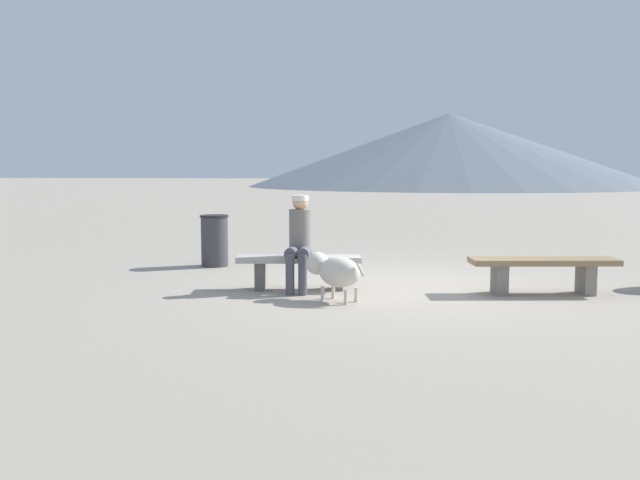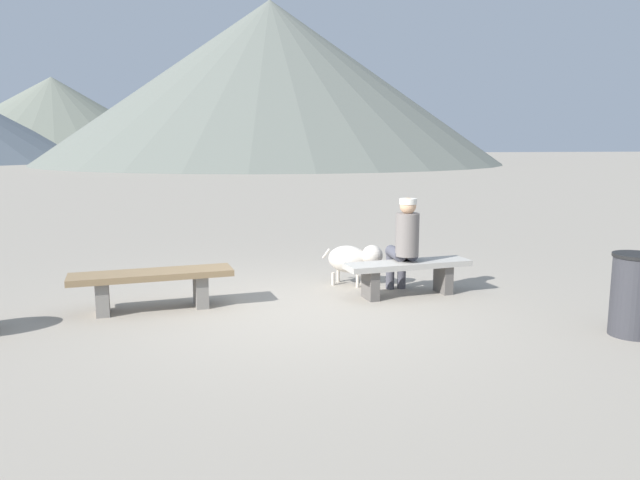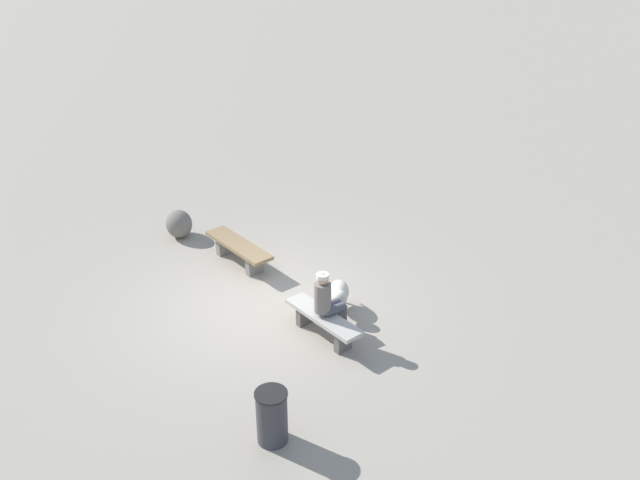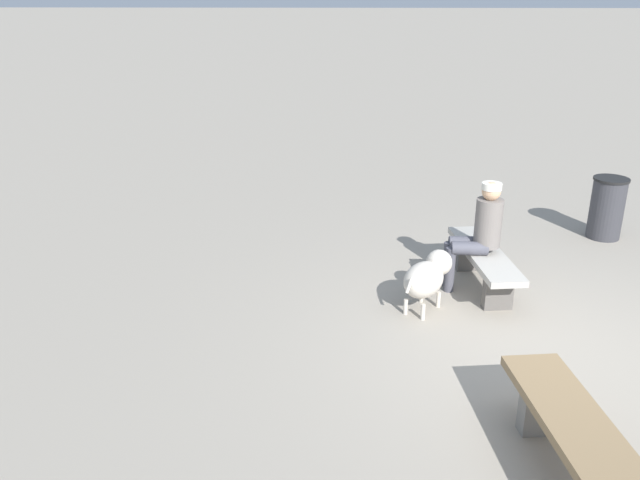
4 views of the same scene
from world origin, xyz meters
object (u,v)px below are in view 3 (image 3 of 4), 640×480
Objects in this scene: dog at (339,293)px; trash_bin at (272,417)px; seated_person at (327,300)px; bench_right at (323,321)px; boulder at (179,224)px; bench_left at (239,249)px.

trash_bin reaches higher than dog.
seated_person is at bearing -16.01° from dog.
bench_right is at bearing -19.02° from dog.
bench_right is 2.54m from trash_bin.
trash_bin is at bearing -16.63° from dog.
seated_person reaches higher than boulder.
boulder reaches higher than bench_left.
trash_bin is at bearing -56.40° from bench_right.
bench_left is 3.08m from seated_person.
trash_bin is (1.64, -1.94, 0.10)m from bench_right.
bench_right is 0.39m from seated_person.
bench_left reaches higher than bench_right.
dog is 0.91× the size of trash_bin.
bench_right is at bearing -78.36° from seated_person.
trash_bin is at bearing -12.10° from boulder.
boulder is (-4.88, -0.54, -0.01)m from bench_right.
seated_person is at bearing 7.47° from boulder.
boulder is (-4.86, -0.64, -0.39)m from seated_person.
trash_bin is 1.20× the size of boulder.
seated_person is 2.64m from trash_bin.
dog is (-0.52, 0.69, 0.05)m from bench_right.
boulder is (-1.81, -0.53, -0.02)m from bench_left.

